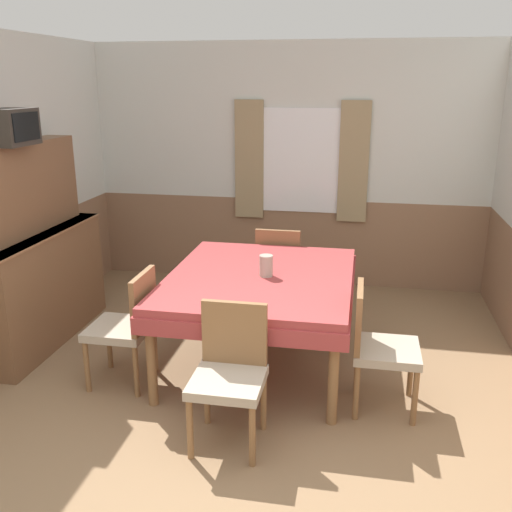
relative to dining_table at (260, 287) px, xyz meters
name	(u,v)px	position (x,y,z in m)	size (l,w,h in m)	color
ground_plane	(191,506)	(-0.07, -1.70, -0.65)	(16.00, 16.00, 0.00)	#846647
wall_back	(288,167)	(-0.06, 2.02, 0.65)	(4.66, 0.09, 2.60)	silver
wall_left	(5,192)	(-2.22, 0.15, 0.65)	(0.05, 4.10, 2.60)	silver
dining_table	(260,287)	(0.00, 0.00, 0.00)	(1.44, 1.73, 0.75)	#9E3838
chair_right_near	(377,343)	(0.90, -0.50, -0.17)	(0.44, 0.44, 0.88)	brown
chair_head_near	(230,369)	(0.00, -1.05, -0.17)	(0.44, 0.44, 0.88)	brown
chair_left_near	(128,323)	(-0.90, -0.50, -0.17)	(0.44, 0.44, 0.88)	brown
chair_head_window	(280,267)	(0.00, 1.05, -0.17)	(0.44, 0.44, 0.88)	brown
sideboard	(34,261)	(-1.97, 0.06, 0.08)	(0.46, 1.58, 1.72)	brown
tv	(10,127)	(-1.92, -0.13, 1.21)	(0.29, 0.41, 0.28)	#2D2823
vase	(266,266)	(0.05, -0.02, 0.18)	(0.10, 0.10, 0.17)	#A39989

